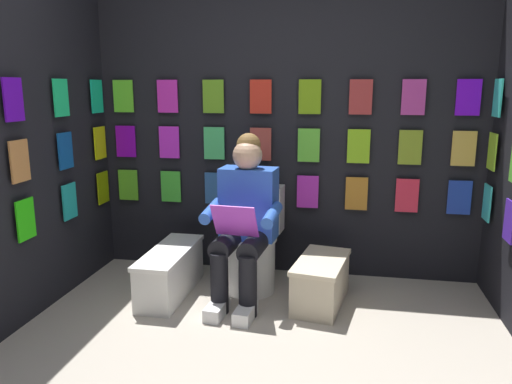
# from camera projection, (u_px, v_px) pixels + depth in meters

# --- Properties ---
(display_wall_back) EXTENTS (3.16, 0.14, 2.21)m
(display_wall_back) POSITION_uv_depth(u_px,v_px,m) (286.00, 139.00, 3.91)
(display_wall_back) COLOR black
(display_wall_back) RESTS_ON ground
(display_wall_right) EXTENTS (0.14, 1.87, 2.21)m
(display_wall_right) POSITION_uv_depth(u_px,v_px,m) (32.00, 149.00, 3.24)
(display_wall_right) COLOR black
(display_wall_right) RESTS_ON ground
(toilet) EXTENTS (0.42, 0.57, 0.77)m
(toilet) POSITION_uv_depth(u_px,v_px,m) (252.00, 246.00, 3.71)
(toilet) COLOR white
(toilet) RESTS_ON ground
(person_reading) EXTENTS (0.55, 0.71, 1.19)m
(person_reading) POSITION_uv_depth(u_px,v_px,m) (244.00, 219.00, 3.43)
(person_reading) COLOR blue
(person_reading) RESTS_ON ground
(comic_longbox_near) EXTENTS (0.41, 0.66, 0.33)m
(comic_longbox_near) POSITION_uv_depth(u_px,v_px,m) (321.00, 282.00, 3.43)
(comic_longbox_near) COLOR beige
(comic_longbox_near) RESTS_ON ground
(comic_longbox_far) EXTENTS (0.28, 0.81, 0.34)m
(comic_longbox_far) POSITION_uv_depth(u_px,v_px,m) (170.00, 272.00, 3.60)
(comic_longbox_far) COLOR white
(comic_longbox_far) RESTS_ON ground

